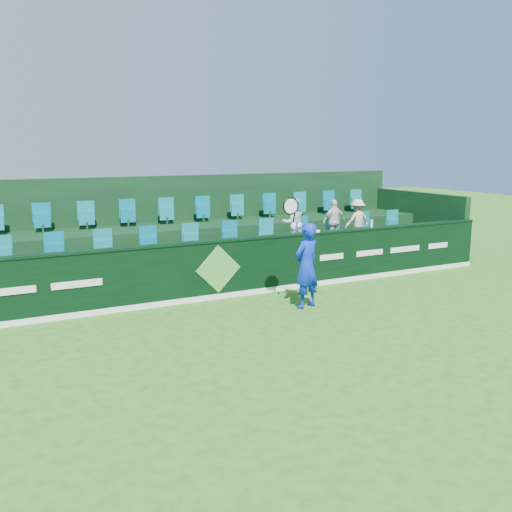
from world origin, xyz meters
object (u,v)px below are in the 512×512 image
spectator_middle (334,221)px  towel (311,231)px  drinks_bottle (372,223)px  tennis_player (306,265)px  spectator_left (293,223)px  spectator_right (357,220)px

spectator_middle → towel: (-1.46, -1.12, -0.03)m
spectator_middle → drinks_bottle: bearing=108.8°
tennis_player → towel: (1.17, 1.61, 0.44)m
spectator_left → towel: spectator_left is taller
spectator_left → drinks_bottle: 2.04m
tennis_player → drinks_bottle: bearing=27.9°
towel → tennis_player: bearing=-126.0°
towel → spectator_left: bearing=82.1°
tennis_player → drinks_bottle: (3.03, 1.61, 0.52)m
spectator_middle → towel: size_ratio=3.46×
spectator_left → spectator_middle: spectator_left is taller
tennis_player → spectator_middle: bearing=46.0°
spectator_middle → drinks_bottle: spectator_middle is taller
tennis_player → spectator_right: 4.40m
spectator_right → spectator_left: bearing=2.2°
spectator_middle → towel: 1.84m
tennis_player → spectator_middle: size_ratio=2.03×
tennis_player → spectator_right: tennis_player is taller
tennis_player → towel: bearing=54.0°
spectator_left → towel: size_ratio=3.68×
spectator_middle → spectator_right: spectator_middle is taller
spectator_left → towel: 1.13m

